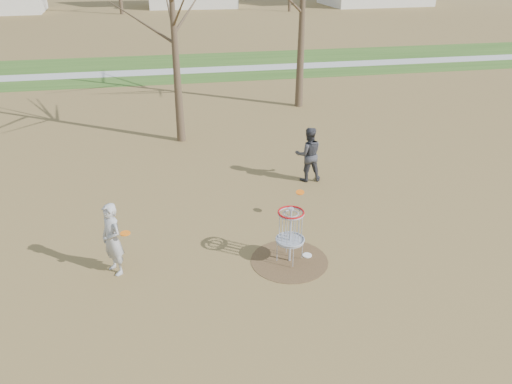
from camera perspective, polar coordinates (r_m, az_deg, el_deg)
ground at (r=11.70m, az=3.83°, el=-7.85°), size 160.00×160.00×0.00m
green_band at (r=31.14m, az=-6.07°, el=14.08°), size 160.00×8.00×0.01m
footpath at (r=30.16m, az=-5.89°, el=13.71°), size 160.00×1.50×0.01m
dirt_circle at (r=11.70m, az=3.83°, el=-7.83°), size 1.80×1.80×0.01m
player_standing at (r=11.31m, az=-16.11°, el=-5.23°), size 0.68×0.73×1.68m
player_throwing at (r=15.31m, az=6.01°, el=4.31°), size 0.87×0.70×1.71m
disc_grounded at (r=11.89m, az=5.87°, el=-7.20°), size 0.22×0.22×0.02m
discs_in_play at (r=11.90m, az=-3.49°, el=-2.03°), size 4.57×1.97×0.33m
disc_golf_basket at (r=11.21m, az=3.97°, el=-3.99°), size 0.64×0.64×1.35m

